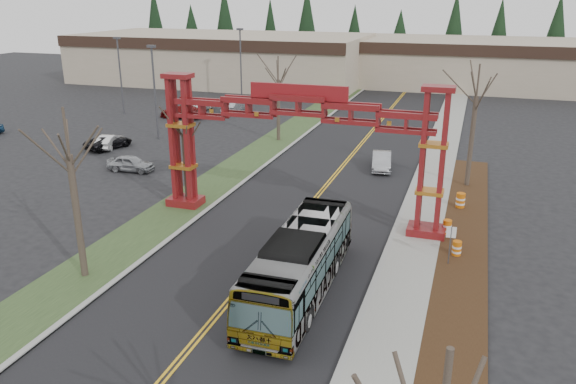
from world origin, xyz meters
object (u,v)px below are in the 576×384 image
at_px(light_pole_near, 154,86).
at_px(retail_building_west, 223,58).
at_px(parked_car_far_b, 201,105).
at_px(bare_tree_right_far, 476,97).
at_px(transit_bus, 300,263).
at_px(light_pole_mid, 120,70).
at_px(barrel_north, 460,201).
at_px(gateway_arch, 298,128).
at_px(bare_tree_median_near, 69,156).
at_px(barrel_south, 457,249).
at_px(parked_car_near_b, 110,141).
at_px(silver_sedan, 382,161).
at_px(parked_car_near_c, 109,142).
at_px(light_pole_far, 241,60).
at_px(parked_car_far_a, 233,106).
at_px(bare_tree_median_mid, 184,134).
at_px(parked_car_near_a, 131,163).
at_px(bare_tree_median_far, 278,80).
at_px(parked_car_mid_a, 182,112).
at_px(street_sign, 451,238).
at_px(barrel_mid, 447,228).
at_px(retail_building_east, 480,63).

bearing_deg(light_pole_near, retail_building_west, 105.33).
xyz_separation_m(parked_car_far_b, bare_tree_right_far, (32.24, -20.07, 6.06)).
distance_m(transit_bus, light_pole_mid, 47.53).
bearing_deg(barrel_north, light_pole_mid, 153.19).
xyz_separation_m(gateway_arch, bare_tree_median_near, (-8.00, -10.70, 0.39)).
distance_m(retail_building_west, barrel_south, 69.07).
height_order(parked_car_near_b, light_pole_mid, light_pole_mid).
bearing_deg(silver_sedan, parked_car_near_c, 174.07).
bearing_deg(bare_tree_right_far, parked_car_far_b, 148.10).
distance_m(retail_building_west, parked_car_near_c, 43.62).
distance_m(transit_bus, barrel_north, 15.68).
bearing_deg(light_pole_far, parked_car_near_b, -94.61).
bearing_deg(light_pole_near, light_pole_far, 91.03).
bearing_deg(parked_car_far_a, bare_tree_right_far, 137.67).
xyz_separation_m(bare_tree_median_mid, barrel_south, (17.85, -2.66, -4.43)).
height_order(parked_car_near_a, bare_tree_median_far, bare_tree_median_far).
relative_size(gateway_arch, parked_car_far_a, 3.95).
xyz_separation_m(silver_sedan, barrel_south, (6.66, -15.01, -0.23)).
height_order(light_pole_near, barrel_south, light_pole_near).
relative_size(parked_car_far_a, bare_tree_right_far, 0.51).
relative_size(parked_car_near_b, parked_car_far_a, 0.84).
height_order(parked_car_mid_a, barrel_south, parked_car_mid_a).
distance_m(street_sign, barrel_mid, 4.18).
bearing_deg(parked_car_far_a, gateway_arch, 113.86).
distance_m(parked_car_mid_a, parked_car_far_a, 6.52).
relative_size(transit_bus, bare_tree_median_near, 1.31).
bearing_deg(bare_tree_right_far, parked_car_mid_a, 154.90).
height_order(bare_tree_median_far, bare_tree_right_far, bare_tree_right_far).
xyz_separation_m(parked_car_far_b, bare_tree_median_far, (14.24, -11.43, 5.24)).
xyz_separation_m(light_pole_near, street_sign, (29.02, -19.30, -3.65)).
bearing_deg(barrel_north, bare_tree_median_near, -137.95).
relative_size(silver_sedan, parked_car_near_c, 0.95).
xyz_separation_m(retail_building_west, barrel_south, (39.85, -56.32, -3.30)).
relative_size(retail_building_east, light_pole_near, 4.19).
bearing_deg(barrel_north, transit_bus, -115.84).
bearing_deg(light_pole_far, parked_car_mid_a, -100.40).
distance_m(transit_bus, bare_tree_median_far, 30.12).
bearing_deg(bare_tree_median_far, street_sign, -52.16).
height_order(parked_car_far_a, barrel_north, parked_car_far_a).
bearing_deg(parked_car_near_b, parked_car_near_a, 125.81).
relative_size(retail_building_west, barrel_south, 49.39).
distance_m(parked_car_near_a, barrel_north, 25.74).
xyz_separation_m(retail_building_west, bare_tree_median_mid, (22.00, -53.67, 1.13)).
distance_m(silver_sedan, light_pole_near, 23.36).
xyz_separation_m(parked_car_near_b, barrel_mid, (31.21, -10.93, -0.14)).
bearing_deg(parked_car_mid_a, light_pole_far, 172.39).
distance_m(gateway_arch, parked_car_far_b, 38.03).
relative_size(parked_car_near_b, barrel_mid, 3.88).
height_order(parked_car_near_b, bare_tree_median_near, bare_tree_median_near).
distance_m(parked_car_near_c, barrel_north, 32.32).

